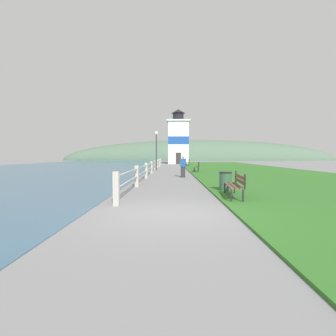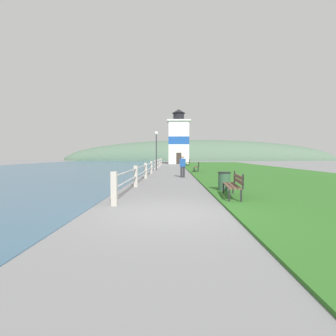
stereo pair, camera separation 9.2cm
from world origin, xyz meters
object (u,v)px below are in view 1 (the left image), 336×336
object	(u,v)px
trash_bin	(225,182)
park_bench_near	(236,184)
park_bench_midway	(197,166)
lighthouse	(178,140)
park_bench_far	(188,162)
person_strolling	(183,166)
lamp_post	(156,143)

from	to	relation	value
trash_bin	park_bench_near	bearing A→B (deg)	-90.15
park_bench_midway	lighthouse	distance (m)	24.14
park_bench_far	person_strolling	size ratio (longest dim) A/B	1.32
lighthouse	park_bench_midway	bearing A→B (deg)	-87.31
lighthouse	park_bench_near	bearing A→B (deg)	-88.44
park_bench_near	park_bench_far	distance (m)	28.71
park_bench_near	park_bench_far	world-z (taller)	same
lighthouse	trash_bin	world-z (taller)	lighthouse
park_bench_far	person_strolling	xyz separation A→B (m)	(-1.61, -19.80, 0.29)
park_bench_far	lamp_post	xyz separation A→B (m)	(-3.95, -11.40, 2.20)
park_bench_midway	person_strolling	xyz separation A→B (m)	(-1.54, -5.69, 0.29)
lamp_post	park_bench_midway	bearing A→B (deg)	-34.90
park_bench_midway	person_strolling	distance (m)	5.90
lighthouse	person_strolling	size ratio (longest dim) A/B	6.43
lamp_post	park_bench_near	bearing A→B (deg)	-77.60
park_bench_far	person_strolling	distance (m)	19.86
lighthouse	trash_bin	size ratio (longest dim) A/B	11.71
lighthouse	lamp_post	size ratio (longest dim) A/B	2.48
park_bench_near	park_bench_midway	distance (m)	14.60
park_bench_far	person_strolling	bearing A→B (deg)	91.30
park_bench_near	park_bench_far	size ratio (longest dim) A/B	0.95
park_bench_near	trash_bin	xyz separation A→B (m)	(0.00, 1.76, -0.12)
park_bench_midway	trash_bin	world-z (taller)	park_bench_midway
park_bench_near	park_bench_far	bearing A→B (deg)	-85.17
trash_bin	lamp_post	world-z (taller)	lamp_post
trash_bin	lamp_post	size ratio (longest dim) A/B	0.21
park_bench_midway	lamp_post	distance (m)	5.21
park_bench_midway	lighthouse	xyz separation A→B (m)	(-1.12, 23.82, 3.80)
park_bench_near	person_strolling	distance (m)	9.04
person_strolling	lighthouse	bearing A→B (deg)	14.76
park_bench_far	trash_bin	size ratio (longest dim) A/B	2.41
park_bench_midway	person_strolling	size ratio (longest dim) A/B	1.16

